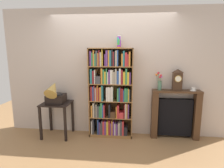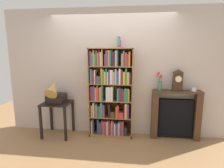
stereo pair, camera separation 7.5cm
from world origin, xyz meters
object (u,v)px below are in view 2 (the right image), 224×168
mantel_clock (178,80)px  teacup_with_saucer (194,90)px  bookshelf (110,94)px  gramophone (55,93)px  side_table_left (57,110)px  flower_vase (160,82)px  cup_stack (119,42)px  fireplace_mantel (175,115)px

mantel_clock → teacup_with_saucer: size_ratio=3.35×
bookshelf → gramophone: 1.13m
gramophone → teacup_with_saucer: bearing=4.6°
side_table_left → flower_vase: 2.19m
gramophone → mantel_clock: mantel_clock is taller
cup_stack → gramophone: 1.65m
cup_stack → fireplace_mantel: size_ratio=0.24×
flower_vase → side_table_left: bearing=-175.7°
mantel_clock → flower_vase: 0.34m
bookshelf → mantel_clock: bearing=1.8°
cup_stack → mantel_clock: size_ratio=0.57×
flower_vase → teacup_with_saucer: 0.67m
teacup_with_saucer → fireplace_mantel: bearing=176.9°
side_table_left → fireplace_mantel: size_ratio=0.72×
fireplace_mantel → side_table_left: bearing=-176.0°
bookshelf → mantel_clock: 1.35m
bookshelf → flower_vase: bookshelf is taller
side_table_left → flower_vase: bearing=4.3°
fireplace_mantel → flower_vase: 0.76m
fireplace_mantel → teacup_with_saucer: size_ratio=7.97×
fireplace_mantel → teacup_with_saucer: 0.62m
side_table_left → gramophone: size_ratio=1.37×
side_table_left → flower_vase: (2.09, 0.16, 0.62)m
side_table_left → mantel_clock: 2.52m
mantel_clock → flower_vase: (-0.34, 0.01, -0.04)m
gramophone → mantel_clock: 2.45m
side_table_left → teacup_with_saucer: 2.79m
bookshelf → side_table_left: bookshelf is taller
cup_stack → bookshelf: bearing=-163.4°
cup_stack → side_table_left: size_ratio=0.34×
mantel_clock → side_table_left: bearing=-176.4°
side_table_left → mantel_clock: (2.43, 0.15, 0.67)m
side_table_left → fireplace_mantel: (2.43, 0.17, -0.05)m
cup_stack → flower_vase: size_ratio=0.67×
gramophone → cup_stack: bearing=10.0°
flower_vase → teacup_with_saucer: flower_vase is taller
fireplace_mantel → teacup_with_saucer: (0.31, -0.02, 0.54)m
bookshelf → flower_vase: 1.02m
gramophone → teacup_with_saucer: size_ratio=4.16×
bookshelf → teacup_with_saucer: bookshelf is taller
side_table_left → cup_stack: bearing=7.2°
gramophone → flower_vase: flower_vase is taller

